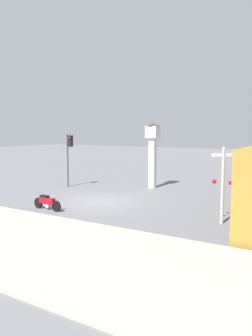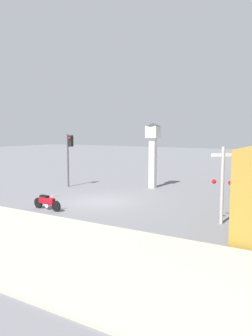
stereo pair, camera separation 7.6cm
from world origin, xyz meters
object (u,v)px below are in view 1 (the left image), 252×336
traffic_light (69,150)px  railroad_crossing_signal (223,182)px  motorcycle (47,202)px  clock_tower (153,146)px

traffic_light → railroad_crossing_signal: traffic_light is taller
motorcycle → railroad_crossing_signal: railroad_crossing_signal is taller
clock_tower → railroad_crossing_signal: 9.45m
motorcycle → railroad_crossing_signal: bearing=17.0°
motorcycle → traffic_light: traffic_light is taller
traffic_light → clock_tower: bearing=26.6°
clock_tower → railroad_crossing_signal: size_ratio=1.36×
clock_tower → traffic_light: bearing=-153.4°
motorcycle → clock_tower: clock_tower is taller
traffic_light → motorcycle: bearing=-59.0°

